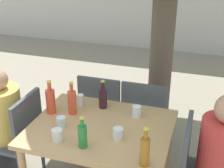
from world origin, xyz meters
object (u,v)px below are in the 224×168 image
at_px(soda_bottle_3, 72,102).
at_px(drinking_glass_1, 137,111).
at_px(wine_bottle_4, 103,97).
at_px(patio_chair_0, 19,134).
at_px(dining_table_front, 101,136).
at_px(drinking_glass_0, 61,122).
at_px(green_bottle_1, 83,136).
at_px(soda_bottle_0, 51,101).
at_px(patio_chair_3, 145,115).
at_px(drinking_glass_2, 118,133).
at_px(patio_chair_2, 103,108).
at_px(amber_bottle_2, 145,151).
at_px(drinking_glass_4, 80,100).
at_px(drinking_glass_3, 57,135).

relative_size(soda_bottle_3, drinking_glass_1, 3.01).
bearing_deg(wine_bottle_4, patio_chair_0, -156.78).
bearing_deg(patio_chair_0, dining_table_front, 90.00).
distance_m(soda_bottle_3, drinking_glass_0, 0.23).
height_order(green_bottle_1, drinking_glass_0, green_bottle_1).
xyz_separation_m(soda_bottle_0, drinking_glass_1, (0.73, 0.16, -0.07)).
bearing_deg(patio_chair_3, drinking_glass_2, 86.55).
height_order(patio_chair_2, drinking_glass_1, patio_chair_2).
distance_m(wine_bottle_4, drinking_glass_0, 0.46).
bearing_deg(drinking_glass_2, amber_bottle_2, -43.36).
bearing_deg(patio_chair_2, drinking_glass_2, 116.96).
xyz_separation_m(soda_bottle_3, drinking_glass_4, (0.00, 0.16, -0.06)).
bearing_deg(drinking_glass_0, amber_bottle_2, -19.54).
height_order(green_bottle_1, drinking_glass_2, green_bottle_1).
bearing_deg(patio_chair_0, patio_chair_2, 140.10).
relative_size(patio_chair_3, drinking_glass_2, 10.44).
xyz_separation_m(patio_chair_2, amber_bottle_2, (0.67, -1.05, 0.35)).
relative_size(drinking_glass_1, drinking_glass_4, 0.96).
distance_m(green_bottle_1, drinking_glass_1, 0.61).
relative_size(patio_chair_2, drinking_glass_2, 10.44).
xyz_separation_m(patio_chair_2, drinking_glass_3, (-0.02, -0.97, 0.28)).
distance_m(patio_chair_0, drinking_glass_4, 0.65).
bearing_deg(soda_bottle_3, soda_bottle_0, -166.49).
relative_size(patio_chair_3, drinking_glass_1, 9.09).
height_order(patio_chair_2, patio_chair_3, same).
xyz_separation_m(patio_chair_2, drinking_glass_4, (-0.07, -0.40, 0.29)).
height_order(soda_bottle_3, wine_bottle_4, soda_bottle_3).
distance_m(patio_chair_2, patio_chair_3, 0.46).
relative_size(soda_bottle_3, drinking_glass_2, 3.45).
relative_size(soda_bottle_3, drinking_glass_4, 2.89).
bearing_deg(drinking_glass_0, patio_chair_3, 55.65).
relative_size(amber_bottle_2, drinking_glass_3, 3.10).
bearing_deg(patio_chair_2, patio_chair_3, -180.00).
bearing_deg(dining_table_front, soda_bottle_0, 170.70).
xyz_separation_m(patio_chair_0, green_bottle_1, (0.77, -0.30, 0.33)).
distance_m(soda_bottle_0, amber_bottle_2, 1.03).
xyz_separation_m(drinking_glass_0, drinking_glass_2, (0.49, -0.02, 0.00)).
height_order(patio_chair_3, drinking_glass_4, patio_chair_3).
distance_m(patio_chair_3, amber_bottle_2, 1.13).
bearing_deg(drinking_glass_0, dining_table_front, 17.42).
bearing_deg(patio_chair_2, amber_bottle_2, 122.50).
bearing_deg(drinking_glass_1, patio_chair_2, 136.44).
distance_m(drinking_glass_2, drinking_glass_4, 0.63).
relative_size(patio_chair_3, green_bottle_1, 3.60).
bearing_deg(patio_chair_3, soda_bottle_0, 40.28).
distance_m(soda_bottle_3, drinking_glass_4, 0.18).
distance_m(green_bottle_1, amber_bottle_2, 0.48).
bearing_deg(patio_chair_0, green_bottle_1, 68.80).
height_order(drinking_glass_0, drinking_glass_3, drinking_glass_3).
bearing_deg(drinking_glass_4, patio_chair_0, -150.25).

